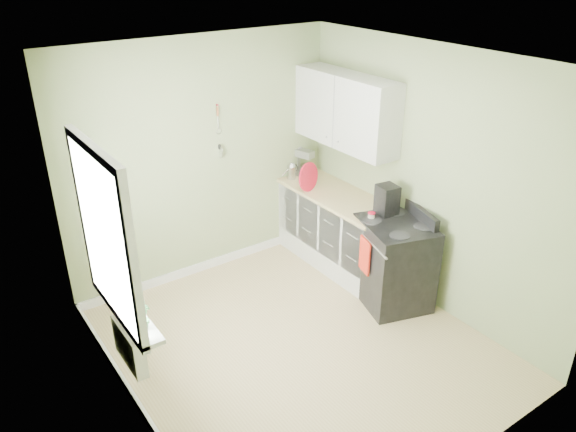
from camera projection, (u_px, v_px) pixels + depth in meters
floor at (299, 346)px, 5.44m from camera, size 3.20×3.60×0.02m
ceiling at (302, 60)px, 4.24m from camera, size 3.20×3.60×0.02m
wall_back at (203, 161)px, 6.17m from camera, size 3.20×0.02×2.70m
wall_left at (119, 279)px, 4.01m from camera, size 0.02×3.60×2.70m
wall_right at (428, 180)px, 5.68m from camera, size 0.02×3.60×2.70m
base_cabinets at (338, 231)px, 6.65m from camera, size 0.60×1.60×0.87m
countertop at (339, 196)px, 6.45m from camera, size 0.64×1.60×0.04m
upper_cabinets at (346, 110)px, 6.17m from camera, size 0.35×1.40×0.80m
window at (105, 237)px, 4.15m from camera, size 0.06×1.14×1.44m
window_sill at (126, 308)px, 4.48m from camera, size 0.18×1.14×0.04m
radiator at (130, 346)px, 4.58m from camera, size 0.12×0.50×0.35m
wall_utensils at (219, 140)px, 6.16m from camera, size 0.02×0.14×0.58m
stove at (394, 262)px, 5.93m from camera, size 0.87×0.91×1.05m
stand_mixer at (303, 163)px, 6.93m from camera, size 0.25×0.32×0.36m
kettle at (291, 171)px, 6.83m from camera, size 0.20×0.12×0.20m
coffee_maker at (387, 201)px, 5.88m from camera, size 0.22×0.24×0.33m
red_tray at (308, 177)px, 6.46m from camera, size 0.35×0.15×0.34m
jar at (371, 216)px, 5.83m from camera, size 0.08×0.08×0.08m
plant_a at (142, 314)px, 4.15m from camera, size 0.17×0.18×0.28m
plant_b at (127, 294)px, 4.38m from camera, size 0.19×0.20×0.28m
plant_c at (117, 280)px, 4.52m from camera, size 0.25×0.25×0.33m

